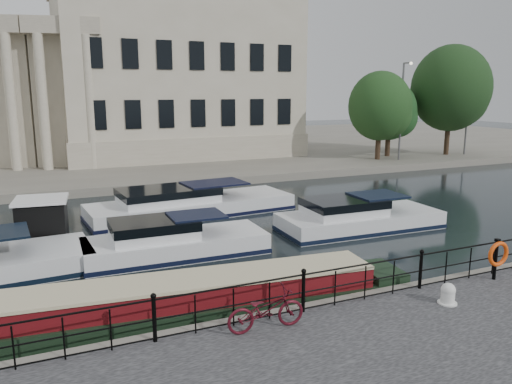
% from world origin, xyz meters
% --- Properties ---
extents(ground_plane, '(160.00, 160.00, 0.00)m').
position_xyz_m(ground_plane, '(0.00, 0.00, 0.00)').
color(ground_plane, black).
rests_on(ground_plane, ground).
extents(far_bank, '(120.00, 42.00, 0.55)m').
position_xyz_m(far_bank, '(0.00, 39.00, 0.28)').
color(far_bank, '#6B665B').
rests_on(far_bank, ground_plane).
extents(railing, '(24.14, 0.14, 1.22)m').
position_xyz_m(railing, '(0.00, -2.25, 1.20)').
color(railing, black).
rests_on(railing, near_quay).
extents(civic_building, '(53.55, 31.84, 16.85)m').
position_xyz_m(civic_building, '(-1.00, 34.71, 7.04)').
color(civic_building, '#ADA38C').
rests_on(civic_building, far_bank).
extents(lamp_posts, '(8.24, 1.55, 8.07)m').
position_xyz_m(lamp_posts, '(26.00, 20.70, 4.80)').
color(lamp_posts, '#59595B').
rests_on(lamp_posts, far_bank).
extents(bicycle, '(2.04, 0.79, 1.06)m').
position_xyz_m(bicycle, '(-1.35, -2.77, 1.08)').
color(bicycle, '#470C17').
rests_on(bicycle, near_quay).
extents(mooring_bollard, '(0.53, 0.53, 0.60)m').
position_xyz_m(mooring_bollard, '(3.95, -3.43, 0.83)').
color(mooring_bollard, silver).
rests_on(mooring_bollard, near_quay).
extents(life_ring_post, '(0.81, 0.21, 1.33)m').
position_xyz_m(life_ring_post, '(6.65, -2.70, 1.38)').
color(life_ring_post, black).
rests_on(life_ring_post, near_quay).
extents(narrowboat, '(14.02, 3.18, 1.51)m').
position_xyz_m(narrowboat, '(-2.66, -0.26, 0.37)').
color(narrowboat, black).
rests_on(narrowboat, ground_plane).
extents(harbour_hut, '(3.01, 2.61, 2.17)m').
position_xyz_m(harbour_hut, '(-6.22, 8.34, 0.95)').
color(harbour_hut, '#6B665B').
rests_on(harbour_hut, ground_plane).
extents(cabin_cruisers, '(24.92, 9.79, 1.99)m').
position_xyz_m(cabin_cruisers, '(-0.93, 7.45, 0.37)').
color(cabin_cruisers, white).
rests_on(cabin_cruisers, ground_plane).
extents(trees, '(13.96, 7.20, 9.87)m').
position_xyz_m(trees, '(25.60, 21.71, 5.61)').
color(trees, black).
rests_on(trees, far_bank).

